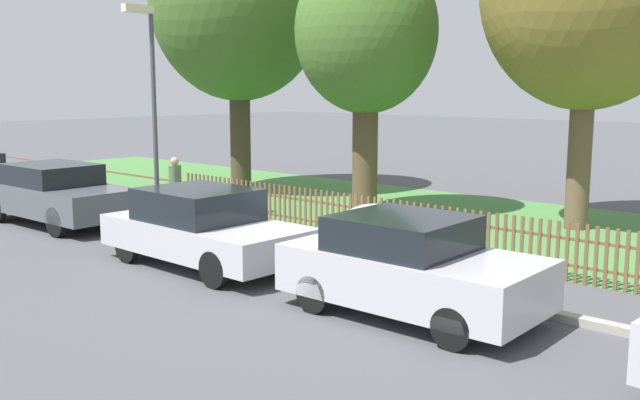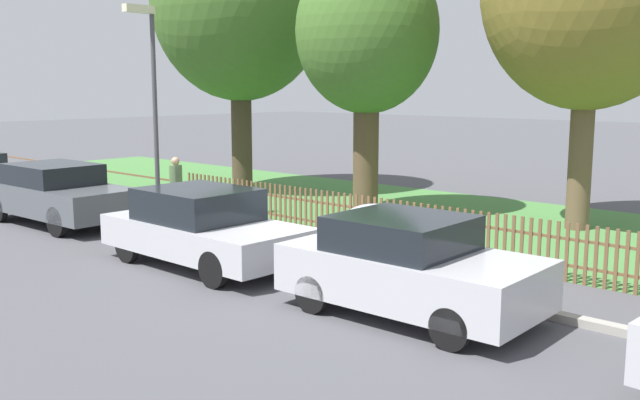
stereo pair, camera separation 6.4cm
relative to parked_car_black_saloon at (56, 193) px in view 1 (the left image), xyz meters
name	(u,v)px [view 1 (the left image)]	position (x,y,z in m)	size (l,w,h in m)	color
ground_plane	(314,266)	(7.39, 1.13, -0.75)	(120.00, 120.00, 0.00)	#4C4C51
kerb_stone	(317,262)	(7.39, 1.23, -0.69)	(40.90, 0.20, 0.12)	#9E998E
grass_strip	(478,222)	(7.39, 7.05, -0.74)	(40.90, 7.60, 0.01)	#477F3D
park_fence	(384,223)	(7.39, 3.27, -0.23)	(40.90, 0.05, 1.03)	brown
parked_car_black_saloon	(56,193)	(0.00, 0.00, 0.00)	(4.45, 1.97, 1.45)	#51565B
parked_car_navy_estate	(203,227)	(5.82, -0.16, -0.03)	(4.15, 1.88, 1.43)	#BCBCC1
parked_car_red_compact	(410,266)	(10.33, 0.01, -0.03)	(3.77, 1.97, 1.44)	#BCBCC1
covered_motorcycle	(384,228)	(8.25, 2.12, -0.06)	(2.00, 0.93, 1.13)	black
tree_behind_motorcycle	(366,34)	(4.62, 6.07, 3.85)	(3.61, 3.61, 6.75)	brown
pedestrian_by_lamp	(175,184)	(1.62, 2.29, 0.14)	(0.38, 0.38, 1.56)	slate
street_lamp	(150,87)	(1.65, 1.63, 2.54)	(0.20, 0.79, 5.14)	#47474C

